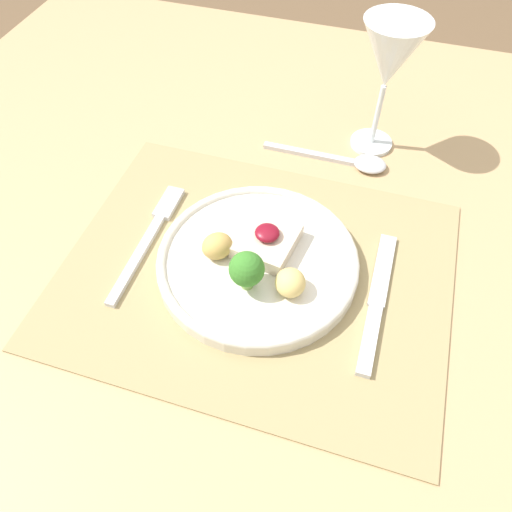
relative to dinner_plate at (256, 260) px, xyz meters
The scene contains 8 objects.
ground_plane 0.74m from the dinner_plate, 75.59° to the right, with size 8.00×8.00×0.00m, color brown.
dining_table 0.09m from the dinner_plate, 75.59° to the right, with size 1.28×1.25×0.72m.
placemat 0.02m from the dinner_plate, 75.59° to the right, with size 0.47×0.37×0.00m, color #9E895B.
dinner_plate is the anchor object (origin of this frame).
fork 0.15m from the dinner_plate, behind, with size 0.02×0.20×0.01m.
knife 0.15m from the dinner_plate, ahead, with size 0.02×0.20×0.01m.
spoon 0.24m from the dinner_plate, 70.61° to the left, with size 0.19×0.04×0.01m.
wine_glass_near 0.32m from the dinner_plate, 70.66° to the left, with size 0.09×0.09×0.19m.
Camera 1 is at (0.11, -0.35, 1.22)m, focal length 35.00 mm.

